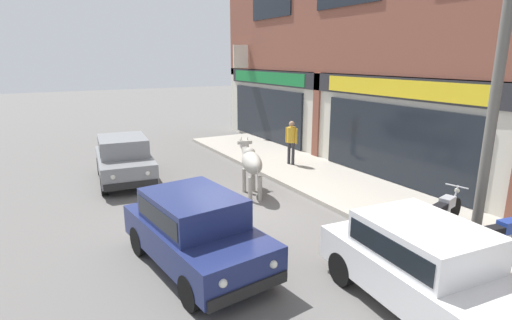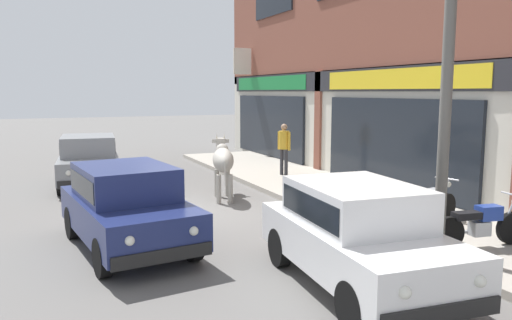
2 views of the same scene
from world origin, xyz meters
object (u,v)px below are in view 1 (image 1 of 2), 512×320
car_0 (195,227)px  motorcycle_0 (444,211)px  car_1 (124,157)px  cow (251,162)px  utility_pole (496,92)px  car_2 (424,263)px  motorcycle_1 (502,236)px  pedestrian (291,138)px

car_0 → motorcycle_0: size_ratio=2.10×
motorcycle_0 → car_1: bearing=-144.3°
cow → utility_pole: bearing=14.8°
motorcycle_0 → car_2: bearing=-59.2°
motorcycle_1 → car_2: bearing=-83.7°
car_2 → utility_pole: (-0.32, 1.82, 2.57)m
motorcycle_1 → utility_pole: (-0.02, -0.90, 2.86)m
motorcycle_0 → utility_pole: size_ratio=0.27×
cow → utility_pole: utility_pole is taller
pedestrian → utility_pole: (7.80, -1.18, 2.26)m
car_0 → car_2: size_ratio=1.01×
car_0 → car_1: 6.38m
motorcycle_0 → pedestrian: (-6.40, 0.12, 0.60)m
car_0 → car_2: 4.05m
cow → car_2: 6.18m
car_2 → utility_pole: utility_pole is taller
car_0 → pedestrian: (-5.06, 5.65, 0.30)m
car_1 → motorcycle_0: car_1 is taller
car_2 → motorcycle_0: size_ratio=2.08×
car_1 → pedestrian: size_ratio=2.33×
car_1 → motorcycle_0: 9.52m
utility_pole → pedestrian: bearing=171.4°
utility_pole → motorcycle_0: bearing=142.8°
car_2 → motorcycle_0: 3.36m
car_1 → cow: bearing=42.0°
pedestrian → car_1: bearing=-103.1°
motorcycle_0 → motorcycle_1: (1.41, -0.16, 0.00)m
car_2 → cow: bearing=177.5°
motorcycle_1 → pedestrian: 7.85m
cow → motorcycle_0: (4.46, 2.61, -0.48)m
car_0 → motorcycle_0: 5.70m
cow → car_2: size_ratio=0.56×
motorcycle_1 → cow: bearing=-157.4°
motorcycle_0 → motorcycle_1: 1.42m
cow → car_0: (3.12, -2.92, -0.19)m
motorcycle_0 → pedestrian: size_ratio=1.11×
car_0 → motorcycle_1: 6.04m
motorcycle_1 → car_1: bearing=-149.5°
cow → pedestrian: (-1.95, 2.73, 0.11)m
motorcycle_0 → pedestrian: bearing=178.9°
car_0 → cow: bearing=136.9°
car_2 → pedestrian: bearing=159.7°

